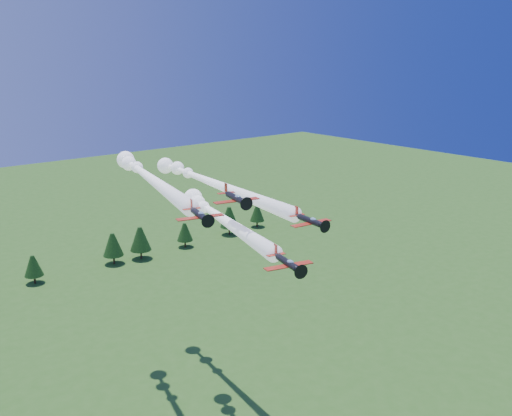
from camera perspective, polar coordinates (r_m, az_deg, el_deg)
plane_lead at (r=100.85m, az=-3.76°, el=-0.82°), size 15.39×44.63×3.70m
plane_left at (r=108.19m, az=-10.89°, el=3.22°), size 17.32×51.33×3.70m
plane_right at (r=115.65m, az=-4.63°, el=2.64°), size 11.98×59.28×3.70m
plane_slot at (r=91.43m, az=-2.05°, el=1.00°), size 7.76×8.54×2.71m
treeline at (r=189.42m, az=-19.01°, el=-4.43°), size 159.00×14.82×11.13m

